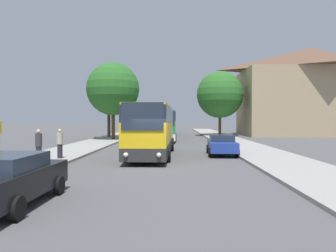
{
  "coord_description": "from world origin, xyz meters",
  "views": [
    {
      "loc": [
        0.93,
        -17.24,
        2.5
      ],
      "look_at": [
        0.29,
        12.63,
        1.84
      ],
      "focal_mm": 35.0,
      "sensor_mm": 36.0,
      "label": 1
    }
  ],
  "objects_px": {
    "pedestrian_waiting_near": "(60,143)",
    "tree_left_far": "(109,95)",
    "bus_rear": "(165,123)",
    "pedestrian_waiting_far": "(39,145)",
    "tree_left_near": "(113,89)",
    "parked_car_right_near": "(222,144)",
    "bus_front": "(152,129)",
    "tree_right_near": "(220,95)",
    "parked_car_left_curb": "(7,179)",
    "bus_middle": "(163,125)"
  },
  "relations": [
    {
      "from": "pedestrian_waiting_near",
      "to": "tree_left_far",
      "type": "distance_m",
      "value": 23.44
    },
    {
      "from": "bus_rear",
      "to": "pedestrian_waiting_far",
      "type": "distance_m",
      "value": 34.91
    },
    {
      "from": "pedestrian_waiting_far",
      "to": "tree_left_near",
      "type": "xyz_separation_m",
      "value": [
        0.37,
        19.64,
        4.86
      ]
    },
    {
      "from": "parked_car_right_near",
      "to": "pedestrian_waiting_near",
      "type": "relative_size",
      "value": 2.46
    },
    {
      "from": "bus_rear",
      "to": "tree_left_far",
      "type": "xyz_separation_m",
      "value": [
        -7.03,
        -9.85,
        3.84
      ]
    },
    {
      "from": "parked_car_right_near",
      "to": "tree_left_far",
      "type": "height_order",
      "value": "tree_left_far"
    },
    {
      "from": "bus_front",
      "to": "parked_car_right_near",
      "type": "distance_m",
      "value": 4.92
    },
    {
      "from": "bus_front",
      "to": "pedestrian_waiting_near",
      "type": "height_order",
      "value": "bus_front"
    },
    {
      "from": "bus_front",
      "to": "tree_right_near",
      "type": "xyz_separation_m",
      "value": [
        7.96,
        24.95,
        4.14
      ]
    },
    {
      "from": "bus_front",
      "to": "bus_rear",
      "type": "height_order",
      "value": "bus_front"
    },
    {
      "from": "parked_car_right_near",
      "to": "bus_rear",
      "type": "bearing_deg",
      "value": -77.92
    },
    {
      "from": "bus_front",
      "to": "bus_rear",
      "type": "relative_size",
      "value": 0.93
    },
    {
      "from": "bus_rear",
      "to": "parked_car_left_curb",
      "type": "bearing_deg",
      "value": -96.47
    },
    {
      "from": "parked_car_left_curb",
      "to": "pedestrian_waiting_near",
      "type": "relative_size",
      "value": 2.59
    },
    {
      "from": "bus_middle",
      "to": "pedestrian_waiting_far",
      "type": "height_order",
      "value": "bus_middle"
    },
    {
      "from": "bus_front",
      "to": "bus_rear",
      "type": "bearing_deg",
      "value": 91.4
    },
    {
      "from": "bus_front",
      "to": "tree_right_near",
      "type": "distance_m",
      "value": 26.51
    },
    {
      "from": "bus_middle",
      "to": "tree_right_near",
      "type": "bearing_deg",
      "value": 47.26
    },
    {
      "from": "bus_front",
      "to": "bus_middle",
      "type": "xyz_separation_m",
      "value": [
        0.16,
        15.91,
        -0.01
      ]
    },
    {
      "from": "bus_front",
      "to": "pedestrian_waiting_near",
      "type": "relative_size",
      "value": 6.27
    },
    {
      "from": "tree_left_far",
      "to": "tree_right_near",
      "type": "bearing_deg",
      "value": 17.37
    },
    {
      "from": "bus_front",
      "to": "parked_car_right_near",
      "type": "height_order",
      "value": "bus_front"
    },
    {
      "from": "pedestrian_waiting_near",
      "to": "tree_left_far",
      "type": "height_order",
      "value": "tree_left_far"
    },
    {
      "from": "bus_middle",
      "to": "bus_rear",
      "type": "xyz_separation_m",
      "value": [
        -0.19,
        14.19,
        -0.0
      ]
    },
    {
      "from": "parked_car_right_near",
      "to": "tree_left_far",
      "type": "xyz_separation_m",
      "value": [
        -11.83,
        19.7,
        4.89
      ]
    },
    {
      "from": "tree_left_far",
      "to": "pedestrian_waiting_far",
      "type": "bearing_deg",
      "value": -87.4
    },
    {
      "from": "parked_car_left_curb",
      "to": "pedestrian_waiting_far",
      "type": "height_order",
      "value": "pedestrian_waiting_far"
    },
    {
      "from": "bus_rear",
      "to": "pedestrian_waiting_near",
      "type": "distance_m",
      "value": 33.21
    },
    {
      "from": "bus_middle",
      "to": "bus_rear",
      "type": "relative_size",
      "value": 1.01
    },
    {
      "from": "pedestrian_waiting_near",
      "to": "parked_car_right_near",
      "type": "bearing_deg",
      "value": 133.69
    },
    {
      "from": "tree_left_near",
      "to": "tree_left_far",
      "type": "height_order",
      "value": "tree_left_near"
    },
    {
      "from": "tree_right_near",
      "to": "tree_left_near",
      "type": "bearing_deg",
      "value": -144.63
    },
    {
      "from": "bus_rear",
      "to": "parked_car_right_near",
      "type": "height_order",
      "value": "bus_rear"
    },
    {
      "from": "bus_rear",
      "to": "parked_car_left_curb",
      "type": "xyz_separation_m",
      "value": [
        -3.24,
        -42.9,
        -1.0
      ]
    },
    {
      "from": "bus_rear",
      "to": "tree_left_far",
      "type": "bearing_deg",
      "value": -127.66
    },
    {
      "from": "parked_car_left_curb",
      "to": "bus_front",
      "type": "bearing_deg",
      "value": 76.27
    },
    {
      "from": "tree_left_far",
      "to": "tree_right_near",
      "type": "relative_size",
      "value": 0.87
    },
    {
      "from": "parked_car_left_curb",
      "to": "tree_left_far",
      "type": "xyz_separation_m",
      "value": [
        -3.79,
        33.05,
        4.84
      ]
    },
    {
      "from": "parked_car_left_curb",
      "to": "pedestrian_waiting_far",
      "type": "distance_m",
      "value": 8.92
    },
    {
      "from": "parked_car_right_near",
      "to": "bus_middle",
      "type": "bearing_deg",
      "value": -70.42
    },
    {
      "from": "parked_car_right_near",
      "to": "tree_left_near",
      "type": "relative_size",
      "value": 0.49
    },
    {
      "from": "bus_middle",
      "to": "tree_right_near",
      "type": "relative_size",
      "value": 1.31
    },
    {
      "from": "bus_front",
      "to": "bus_rear",
      "type": "distance_m",
      "value": 30.1
    },
    {
      "from": "parked_car_left_curb",
      "to": "parked_car_right_near",
      "type": "distance_m",
      "value": 15.58
    },
    {
      "from": "bus_middle",
      "to": "tree_left_far",
      "type": "xyz_separation_m",
      "value": [
        -7.21,
        4.34,
        3.84
      ]
    },
    {
      "from": "parked_car_left_curb",
      "to": "pedestrian_waiting_near",
      "type": "bearing_deg",
      "value": 102.16
    },
    {
      "from": "pedestrian_waiting_far",
      "to": "tree_left_near",
      "type": "bearing_deg",
      "value": 35.84
    },
    {
      "from": "pedestrian_waiting_far",
      "to": "tree_right_near",
      "type": "height_order",
      "value": "tree_right_near"
    },
    {
      "from": "tree_left_near",
      "to": "bus_middle",
      "type": "bearing_deg",
      "value": 5.58
    },
    {
      "from": "pedestrian_waiting_far",
      "to": "bus_rear",
      "type": "bearing_deg",
      "value": 27.19
    }
  ]
}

